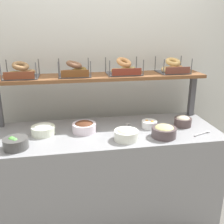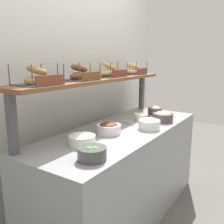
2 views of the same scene
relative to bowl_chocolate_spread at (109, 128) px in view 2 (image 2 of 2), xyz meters
The scene contains 19 objects.
ground_plane 0.91m from the bowl_chocolate_spread, ahead, with size 8.00×8.00×0.00m, color #595651.
back_wall 0.64m from the bowl_chocolate_spread, 71.26° to the left, with size 3.12×0.06×2.40m, color silver.
deli_counter 0.50m from the bowl_chocolate_spread, ahead, with size 1.92×0.70×0.85m, color gray.
shelf_riser_left 0.78m from the bowl_chocolate_spread, 160.91° to the left, with size 0.05×0.05×0.40m, color #4C4C51.
shelf_riser_right 1.12m from the bowl_chocolate_spread, 13.00° to the left, with size 0.05×0.05×0.40m, color #4C4C51.
upper_shelf 0.48m from the bowl_chocolate_spread, 54.21° to the left, with size 1.88×0.32×0.03m, color brown.
bowl_chocolate_spread is the anchor object (origin of this frame).
bowl_cream_cheese 0.34m from the bowl_chocolate_spread, behind, with size 0.19×0.19×0.09m.
bowl_fruit_salad 0.57m from the bowl_chocolate_spread, ahead, with size 0.13×0.13×0.07m.
bowl_scallion_spread 0.38m from the bowl_chocolate_spread, 35.21° to the right, with size 0.19×0.19×0.10m.
bowl_hummus 0.66m from the bowl_chocolate_spread, 19.42° to the right, with size 0.20×0.20×0.10m.
bowl_veggie_mix 0.56m from the bowl_chocolate_spread, 156.29° to the right, with size 0.18×0.18×0.09m.
bowl_tuna_salad 0.87m from the bowl_chocolate_spread, ahead, with size 0.15×0.15×0.09m.
serving_spoon_near_plate 0.39m from the bowl_chocolate_spread, ahead, with size 0.10×0.16×0.01m.
serving_spoon_by_edge 1.00m from the bowl_chocolate_spread, 12.34° to the right, with size 0.17×0.08×0.01m.
bagel_basket_everything 0.70m from the bowl_chocolate_spread, 153.95° to the left, with size 0.28×0.25×0.14m.
bagel_basket_cinnamon_raisin 0.50m from the bowl_chocolate_spread, 101.82° to the left, with size 0.28×0.25×0.14m.
bagel_basket_sesame 0.64m from the bowl_chocolate_spread, 33.51° to the left, with size 0.31×0.24×0.15m.
bagel_basket_plain 0.99m from the bowl_chocolate_spread, 16.69° to the left, with size 0.28×0.26×0.14m.
Camera 2 is at (-1.83, -1.10, 1.46)m, focal length 40.32 mm.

